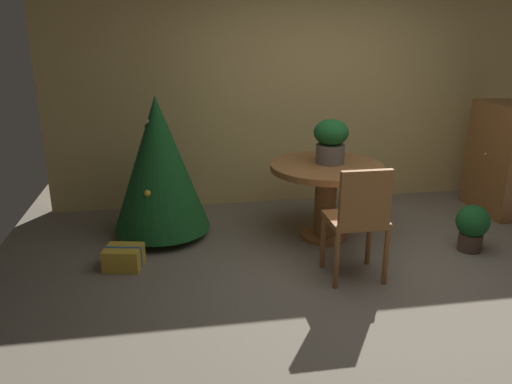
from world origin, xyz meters
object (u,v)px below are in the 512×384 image
(gift_box_gold, at_px, (124,257))
(wooden_cabinet, at_px, (504,159))
(round_dining_table, at_px, (326,182))
(potted_plant, at_px, (472,226))
(flower_vase, at_px, (331,140))
(wooden_chair_near, at_px, (359,216))
(holiday_tree, at_px, (159,164))

(gift_box_gold, bearing_deg, wooden_cabinet, 10.52)
(gift_box_gold, bearing_deg, round_dining_table, 10.39)
(potted_plant, bearing_deg, round_dining_table, 157.48)
(wooden_cabinet, bearing_deg, flower_vase, -170.16)
(round_dining_table, bearing_deg, wooden_chair_near, -90.00)
(holiday_tree, bearing_deg, flower_vase, -9.49)
(holiday_tree, distance_m, wooden_cabinet, 3.76)
(wooden_chair_near, height_order, gift_box_gold, wooden_chair_near)
(wooden_cabinet, bearing_deg, holiday_tree, -178.50)
(flower_vase, height_order, wooden_chair_near, flower_vase)
(gift_box_gold, bearing_deg, potted_plant, -3.10)
(round_dining_table, height_order, wooden_cabinet, wooden_cabinet)
(holiday_tree, distance_m, potted_plant, 3.01)
(gift_box_gold, distance_m, wooden_cabinet, 4.19)
(wooden_chair_near, xyz_separation_m, holiday_tree, (-1.59, 1.20, 0.18))
(gift_box_gold, height_order, potted_plant, potted_plant)
(round_dining_table, relative_size, wooden_chair_near, 1.12)
(wooden_chair_near, bearing_deg, potted_plant, 16.08)
(holiday_tree, height_order, potted_plant, holiday_tree)
(wooden_chair_near, distance_m, holiday_tree, 1.99)
(round_dining_table, distance_m, potted_plant, 1.40)
(round_dining_table, distance_m, flower_vase, 0.42)
(round_dining_table, relative_size, wooden_cabinet, 0.89)
(wooden_cabinet, height_order, potted_plant, wooden_cabinet)
(wooden_chair_near, bearing_deg, round_dining_table, 90.00)
(round_dining_table, distance_m, holiday_tree, 1.62)
(holiday_tree, bearing_deg, gift_box_gold, -116.50)
(round_dining_table, bearing_deg, potted_plant, -22.52)
(wooden_chair_near, height_order, holiday_tree, holiday_tree)
(flower_vase, height_order, wooden_cabinet, wooden_cabinet)
(round_dining_table, relative_size, flower_vase, 2.57)
(wooden_cabinet, distance_m, potted_plant, 1.35)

